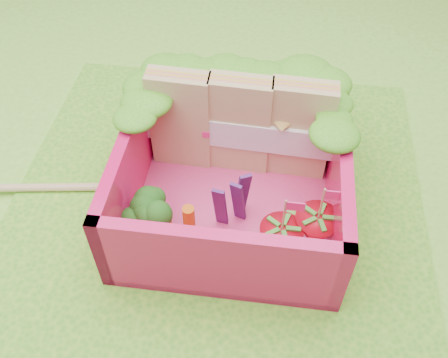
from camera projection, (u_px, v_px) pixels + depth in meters
name	position (u px, v px, depth m)	size (l,w,h in m)	color
ground	(217.00, 199.00, 3.23)	(14.00, 14.00, 0.00)	#74BF35
placemat	(217.00, 198.00, 3.22)	(2.60, 2.60, 0.03)	#4FAA26
bento_floor	(232.00, 204.00, 3.14)	(1.30, 1.30, 0.05)	#DE3878
bento_box	(233.00, 177.00, 2.95)	(1.30, 1.30, 0.55)	#E61358
lettuce_ruffle	(243.00, 83.00, 3.01)	(1.43, 0.76, 0.11)	#338C19
sandwich_stack	(240.00, 125.00, 3.10)	(1.23, 0.23, 0.68)	tan
broccoli	(147.00, 212.00, 2.83)	(0.33, 0.33, 0.26)	#74AD54
carrot_sticks	(178.00, 225.00, 2.83)	(0.20, 0.09, 0.28)	orange
purple_wedges	(234.00, 200.00, 2.88)	(0.19, 0.17, 0.38)	#3B1854
strawberry_left	(280.00, 241.00, 2.76)	(0.24, 0.24, 0.48)	red
strawberry_right	(315.00, 231.00, 2.80)	(0.25, 0.25, 0.49)	red
snap_peas	(295.00, 238.00, 2.90)	(0.58, 0.54, 0.05)	#52A032
chopsticks	(60.00, 187.00, 3.23)	(2.46, 0.41, 0.05)	tan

